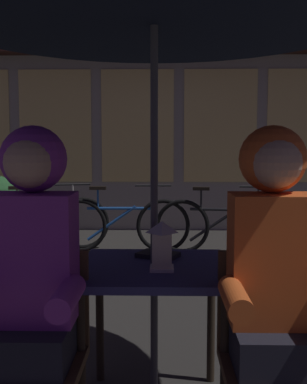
% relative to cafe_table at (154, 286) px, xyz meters
% --- Properties ---
extents(cafe_table, '(0.72, 0.72, 0.74)m').
position_rel_cafe_table_xyz_m(cafe_table, '(0.00, 0.00, 0.00)').
color(cafe_table, navy).
rests_on(cafe_table, ground_plane).
extents(lantern, '(0.11, 0.11, 0.23)m').
position_rel_cafe_table_xyz_m(lantern, '(0.04, -0.09, 0.22)').
color(lantern, white).
rests_on(lantern, cafe_table).
extents(chair_left, '(0.40, 0.40, 0.87)m').
position_rel_cafe_table_xyz_m(chair_left, '(-0.48, -0.37, -0.15)').
color(chair_left, '#513823').
rests_on(chair_left, ground_plane).
extents(chair_right, '(0.40, 0.40, 0.87)m').
position_rel_cafe_table_xyz_m(chair_right, '(0.48, -0.37, -0.15)').
color(chair_right, '#513823').
rests_on(chair_right, ground_plane).
extents(person_left_hooded, '(0.45, 0.56, 1.40)m').
position_rel_cafe_table_xyz_m(person_left_hooded, '(-0.48, -0.43, 0.21)').
color(person_left_hooded, black).
rests_on(person_left_hooded, ground_plane).
extents(person_right_hooded, '(0.45, 0.56, 1.40)m').
position_rel_cafe_table_xyz_m(person_right_hooded, '(0.48, -0.43, 0.21)').
color(person_right_hooded, black).
rests_on(person_right_hooded, ground_plane).
extents(shopfront_building, '(10.00, 0.93, 6.20)m').
position_rel_cafe_table_xyz_m(shopfront_building, '(-0.36, 5.39, 2.45)').
color(shopfront_building, '#9E9389').
rests_on(shopfront_building, ground_plane).
extents(bicycle_second, '(1.65, 0.41, 0.84)m').
position_rel_cafe_table_xyz_m(bicycle_second, '(-1.48, 3.59, -0.29)').
color(bicycle_second, black).
rests_on(bicycle_second, ground_plane).
extents(bicycle_third, '(1.68, 0.10, 0.84)m').
position_rel_cafe_table_xyz_m(bicycle_third, '(-0.48, 3.53, -0.29)').
color(bicycle_third, black).
rests_on(bicycle_third, ground_plane).
extents(bicycle_fourth, '(1.68, 0.24, 0.84)m').
position_rel_cafe_table_xyz_m(bicycle_fourth, '(0.77, 3.44, -0.29)').
color(bicycle_fourth, black).
rests_on(bicycle_fourth, ground_plane).
extents(book, '(0.24, 0.21, 0.02)m').
position_rel_cafe_table_xyz_m(book, '(0.02, 0.17, 0.11)').
color(book, black).
rests_on(book, cafe_table).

